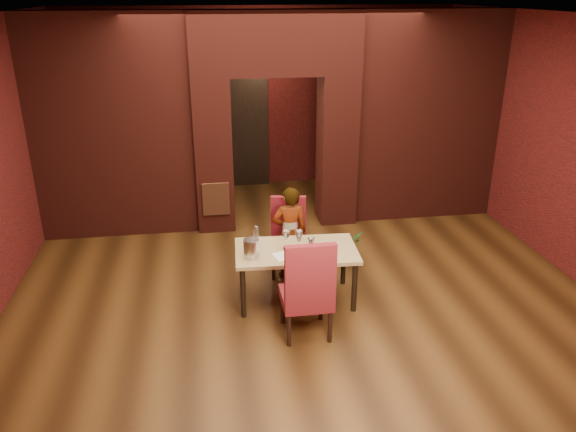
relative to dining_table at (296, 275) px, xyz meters
name	(u,v)px	position (x,y,z in m)	size (l,w,h in m)	color
floor	(298,282)	(0.10, 0.41, -0.33)	(8.00, 8.00, 0.00)	#452911
ceiling	(300,16)	(0.10, 0.41, 2.87)	(7.00, 8.00, 0.04)	silver
wall_back	(261,99)	(0.10, 4.41, 1.27)	(7.00, 0.04, 3.20)	maroon
wall_front	(433,381)	(0.10, -3.59, 1.27)	(7.00, 0.04, 3.20)	maroon
wall_right	(573,149)	(3.60, 0.41, 1.27)	(0.04, 8.00, 3.20)	maroon
pillar_left	(213,155)	(-0.85, 2.41, 0.82)	(0.55, 0.55, 2.30)	maroon
pillar_right	(337,150)	(1.05, 2.41, 0.82)	(0.55, 0.55, 2.30)	maroon
lintel	(275,43)	(0.10, 2.41, 2.42)	(2.45, 0.55, 0.90)	maroon
wing_wall_left	(113,129)	(-2.27, 2.41, 1.27)	(2.27, 0.35, 3.20)	maroon
wing_wall_right	(426,118)	(2.46, 2.41, 1.27)	(2.27, 0.35, 3.20)	maroon
vent_panel	(216,199)	(-0.85, 2.12, 0.22)	(0.40, 0.03, 0.50)	#AD5932
rear_door	(240,130)	(-0.30, 4.35, 0.72)	(0.90, 0.08, 2.10)	black
rear_door_frame	(241,131)	(-0.30, 4.31, 0.72)	(1.02, 0.04, 2.22)	black
dining_table	(296,275)	(0.00, 0.00, 0.00)	(1.41, 0.79, 0.66)	tan
chair_far	(288,238)	(0.01, 0.68, 0.17)	(0.45, 0.45, 1.00)	maroon
chair_near	(306,286)	(-0.02, -0.71, 0.24)	(0.52, 0.52, 1.14)	maroon
person_seated	(290,233)	(0.02, 0.61, 0.28)	(0.44, 0.29, 1.21)	silver
wine_glass_a	(286,240)	(-0.11, 0.03, 0.45)	(0.09, 0.09, 0.23)	white
wine_glass_b	(299,240)	(0.03, 0.00, 0.45)	(0.09, 0.09, 0.23)	white
wine_glass_c	(311,246)	(0.15, -0.13, 0.43)	(0.08, 0.08, 0.19)	white
tasting_sheet	(288,255)	(-0.12, -0.14, 0.33)	(0.31, 0.23, 0.00)	white
wine_bucket	(251,249)	(-0.53, -0.13, 0.44)	(0.18, 0.18, 0.22)	#B6B6BE
water_bottle	(256,238)	(-0.45, 0.10, 0.47)	(0.06, 0.06, 0.27)	white
potted_plant	(347,247)	(0.85, 0.88, -0.11)	(0.39, 0.34, 0.43)	#2A5E26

